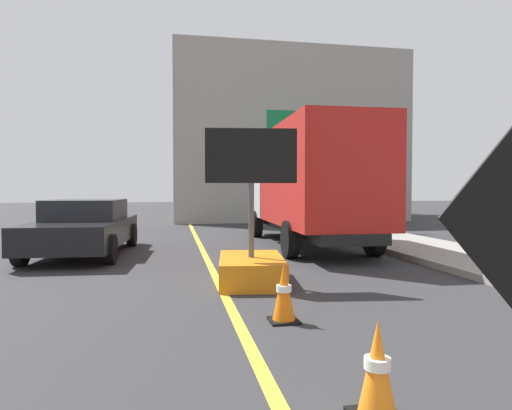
% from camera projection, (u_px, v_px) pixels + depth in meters
% --- Properties ---
extents(lane_center_stripe, '(0.14, 36.00, 0.01)m').
position_uv_depth(lane_center_stripe, '(245.00, 337.00, 4.90)').
color(lane_center_stripe, yellow).
rests_on(lane_center_stripe, ground).
extents(arrow_board_trailer, '(1.60, 1.92, 2.70)m').
position_uv_depth(arrow_board_trailer, '(251.00, 255.00, 7.79)').
color(arrow_board_trailer, orange).
rests_on(arrow_board_trailer, ground).
extents(box_truck, '(2.53, 7.60, 3.35)m').
position_uv_depth(box_truck, '(310.00, 183.00, 12.65)').
color(box_truck, black).
rests_on(box_truck, ground).
extents(pickup_car, '(2.31, 4.74, 1.38)m').
position_uv_depth(pickup_car, '(85.00, 227.00, 11.14)').
color(pickup_car, black).
rests_on(pickup_car, ground).
extents(highway_guide_sign, '(2.79, 0.18, 5.00)m').
position_uv_depth(highway_guide_sign, '(313.00, 145.00, 17.96)').
color(highway_guide_sign, gray).
rests_on(highway_guide_sign, ground).
extents(far_building_block, '(12.15, 9.48, 8.82)m').
position_uv_depth(far_building_block, '(277.00, 143.00, 26.40)').
color(far_building_block, gray).
rests_on(far_building_block, ground).
extents(traffic_cone_near_sign, '(0.36, 0.36, 0.72)m').
position_uv_depth(traffic_cone_near_sign, '(377.00, 371.00, 3.14)').
color(traffic_cone_near_sign, black).
rests_on(traffic_cone_near_sign, ground).
extents(traffic_cone_mid_lane, '(0.36, 0.36, 0.73)m').
position_uv_depth(traffic_cone_mid_lane, '(284.00, 293.00, 5.48)').
color(traffic_cone_mid_lane, black).
rests_on(traffic_cone_mid_lane, ground).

